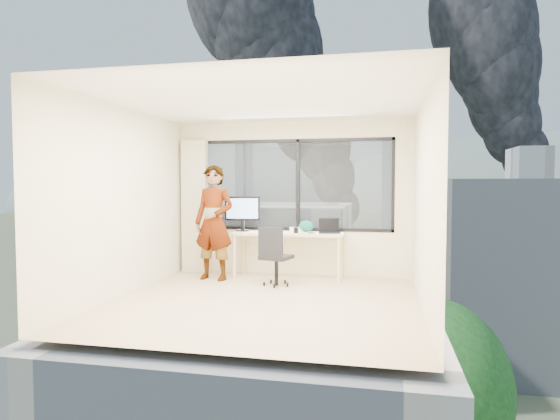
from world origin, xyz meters
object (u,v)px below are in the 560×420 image
(desk, at_px, (288,255))
(laptop, at_px, (329,226))
(monitor, at_px, (242,213))
(handbag, at_px, (306,226))
(person, at_px, (214,223))
(game_console, at_px, (298,229))
(chair, at_px, (276,255))

(desk, relative_size, laptop, 5.10)
(laptop, bearing_deg, monitor, 168.59)
(laptop, bearing_deg, handbag, 150.96)
(person, distance_m, game_console, 1.42)
(desk, bearing_deg, monitor, 176.06)
(chair, relative_size, handbag, 3.83)
(person, bearing_deg, handbag, 30.84)
(person, bearing_deg, game_console, 36.23)
(desk, xyz_separation_m, monitor, (-0.80, 0.06, 0.67))
(game_console, bearing_deg, desk, -132.10)
(desk, distance_m, person, 1.33)
(chair, bearing_deg, person, -177.97)
(chair, distance_m, person, 1.20)
(chair, height_order, handbag, handbag)
(desk, bearing_deg, chair, -95.05)
(chair, height_order, game_console, chair)
(handbag, bearing_deg, desk, -143.18)
(desk, bearing_deg, laptop, 1.59)
(chair, relative_size, game_console, 3.37)
(chair, distance_m, game_console, 0.96)
(desk, distance_m, handbag, 0.56)
(game_console, relative_size, laptop, 0.77)
(desk, distance_m, game_console, 0.49)
(person, xyz_separation_m, laptop, (1.81, 0.42, -0.06))
(desk, relative_size, person, 0.98)
(laptop, distance_m, handbag, 0.42)
(person, height_order, handbag, person)
(desk, height_order, person, person)
(person, xyz_separation_m, monitor, (0.34, 0.46, 0.13))
(chair, relative_size, monitor, 1.55)
(game_console, bearing_deg, monitor, 174.93)
(laptop, relative_size, handbag, 1.47)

